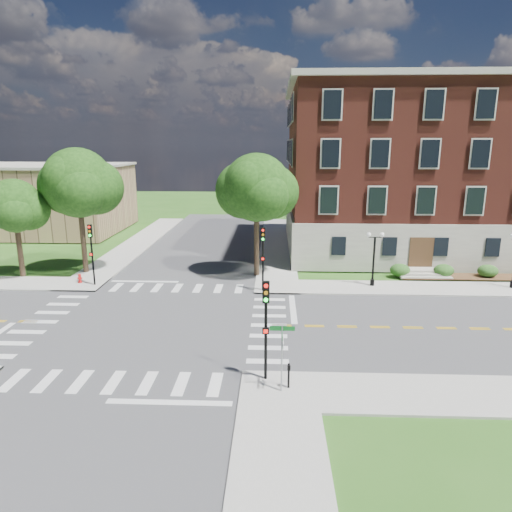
{
  "coord_description": "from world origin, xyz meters",
  "views": [
    {
      "loc": [
        7.48,
        -26.28,
        10.92
      ],
      "look_at": [
        6.21,
        4.94,
        3.2
      ],
      "focal_mm": 32.0,
      "sensor_mm": 36.0,
      "label": 1
    }
  ],
  "objects_px": {
    "traffic_signal_ne": "(263,251)",
    "twin_lamp_west": "(374,256)",
    "street_sign_pole": "(282,346)",
    "traffic_signal_se": "(266,318)",
    "push_button_post": "(289,374)",
    "fire_hydrant": "(80,279)",
    "traffic_signal_nw": "(91,247)"
  },
  "relations": [
    {
      "from": "push_button_post",
      "to": "fire_hydrant",
      "type": "xyz_separation_m",
      "value": [
        -16.17,
        15.47,
        -0.33
      ]
    },
    {
      "from": "traffic_signal_ne",
      "to": "traffic_signal_nw",
      "type": "distance_m",
      "value": 13.29
    },
    {
      "from": "traffic_signal_ne",
      "to": "twin_lamp_west",
      "type": "xyz_separation_m",
      "value": [
        8.53,
        1.53,
        -0.66
      ]
    },
    {
      "from": "traffic_signal_ne",
      "to": "street_sign_pole",
      "type": "height_order",
      "value": "traffic_signal_ne"
    },
    {
      "from": "traffic_signal_nw",
      "to": "fire_hydrant",
      "type": "bearing_deg",
      "value": 161.29
    },
    {
      "from": "twin_lamp_west",
      "to": "push_button_post",
      "type": "xyz_separation_m",
      "value": [
        -6.99,
        -15.72,
        -1.73
      ]
    },
    {
      "from": "traffic_signal_ne",
      "to": "fire_hydrant",
      "type": "bearing_deg",
      "value": 175.0
    },
    {
      "from": "twin_lamp_west",
      "to": "fire_hydrant",
      "type": "xyz_separation_m",
      "value": [
        -23.16,
        -0.25,
        -2.06
      ]
    },
    {
      "from": "traffic_signal_ne",
      "to": "push_button_post",
      "type": "bearing_deg",
      "value": -83.79
    },
    {
      "from": "traffic_signal_se",
      "to": "street_sign_pole",
      "type": "distance_m",
      "value": 1.55
    },
    {
      "from": "traffic_signal_se",
      "to": "push_button_post",
      "type": "bearing_deg",
      "value": -36.83
    },
    {
      "from": "twin_lamp_west",
      "to": "traffic_signal_se",
      "type": "bearing_deg",
      "value": -118.32
    },
    {
      "from": "traffic_signal_nw",
      "to": "fire_hydrant",
      "type": "relative_size",
      "value": 6.4
    },
    {
      "from": "traffic_signal_ne",
      "to": "street_sign_pole",
      "type": "bearing_deg",
      "value": -85.17
    },
    {
      "from": "traffic_signal_se",
      "to": "street_sign_pole",
      "type": "xyz_separation_m",
      "value": [
        0.74,
        -1.05,
        -0.88
      ]
    },
    {
      "from": "street_sign_pole",
      "to": "push_button_post",
      "type": "relative_size",
      "value": 2.58
    },
    {
      "from": "street_sign_pole",
      "to": "fire_hydrant",
      "type": "xyz_separation_m",
      "value": [
        -15.85,
        15.73,
        -1.84
      ]
    },
    {
      "from": "twin_lamp_west",
      "to": "fire_hydrant",
      "type": "relative_size",
      "value": 5.64
    },
    {
      "from": "traffic_signal_se",
      "to": "traffic_signal_nw",
      "type": "xyz_separation_m",
      "value": [
        -13.75,
        14.22,
        0.0
      ]
    },
    {
      "from": "traffic_signal_se",
      "to": "traffic_signal_ne",
      "type": "relative_size",
      "value": 1.0
    },
    {
      "from": "traffic_signal_ne",
      "to": "push_button_post",
      "type": "relative_size",
      "value": 4.0
    },
    {
      "from": "traffic_signal_se",
      "to": "twin_lamp_west",
      "type": "distance_m",
      "value": 16.97
    },
    {
      "from": "twin_lamp_west",
      "to": "push_button_post",
      "type": "relative_size",
      "value": 3.53
    },
    {
      "from": "twin_lamp_west",
      "to": "street_sign_pole",
      "type": "distance_m",
      "value": 17.57
    },
    {
      "from": "traffic_signal_ne",
      "to": "fire_hydrant",
      "type": "xyz_separation_m",
      "value": [
        -14.63,
        1.28,
        -2.72
      ]
    },
    {
      "from": "traffic_signal_nw",
      "to": "twin_lamp_west",
      "type": "xyz_separation_m",
      "value": [
        21.8,
        0.71,
        -0.66
      ]
    },
    {
      "from": "traffic_signal_nw",
      "to": "street_sign_pole",
      "type": "xyz_separation_m",
      "value": [
        14.49,
        -15.27,
        -0.88
      ]
    },
    {
      "from": "traffic_signal_se",
      "to": "traffic_signal_nw",
      "type": "distance_m",
      "value": 19.78
    },
    {
      "from": "traffic_signal_se",
      "to": "fire_hydrant",
      "type": "distance_m",
      "value": 21.24
    },
    {
      "from": "traffic_signal_ne",
      "to": "twin_lamp_west",
      "type": "relative_size",
      "value": 1.13
    },
    {
      "from": "traffic_signal_ne",
      "to": "fire_hydrant",
      "type": "relative_size",
      "value": 6.4
    },
    {
      "from": "traffic_signal_ne",
      "to": "street_sign_pole",
      "type": "distance_m",
      "value": 14.53
    }
  ]
}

